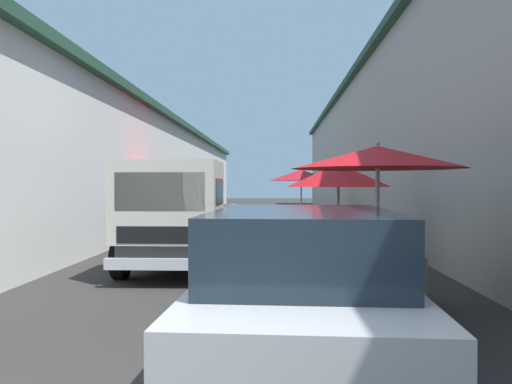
{
  "coord_description": "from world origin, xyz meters",
  "views": [
    {
      "loc": [
        -2.36,
        -0.54,
        1.67
      ],
      "look_at": [
        7.17,
        -0.17,
        1.53
      ],
      "focal_mm": 35.16,
      "sensor_mm": 36.0,
      "label": 1
    }
  ],
  "objects": [
    {
      "name": "ground",
      "position": [
        13.5,
        0.0,
        0.0
      ],
      "size": [
        90.0,
        90.0,
        0.0
      ],
      "primitive_type": "plane",
      "color": "#33302D"
    },
    {
      "name": "building_left_whitewash",
      "position": [
        15.75,
        7.18,
        2.24
      ],
      "size": [
        49.8,
        7.5,
        4.47
      ],
      "color": "silver",
      "rests_on": "ground"
    },
    {
      "name": "building_right_concrete",
      "position": [
        15.75,
        -7.18,
        3.08
      ],
      "size": [
        49.8,
        7.5,
        6.15
      ],
      "color": "#A39E93",
      "rests_on": "ground"
    },
    {
      "name": "fruit_stall_near_right",
      "position": [
        8.25,
        -1.89,
        1.64
      ],
      "size": [
        2.19,
        2.19,
        2.19
      ],
      "color": "#9E9EA3",
      "rests_on": "ground"
    },
    {
      "name": "fruit_stall_far_left",
      "position": [
        12.9,
        2.71,
        1.85
      ],
      "size": [
        2.34,
        2.34,
        2.47
      ],
      "color": "#9E9EA3",
      "rests_on": "ground"
    },
    {
      "name": "fruit_stall_far_right",
      "position": [
        4.38,
        -1.94,
        1.6
      ],
      "size": [
        2.29,
        2.29,
        2.26
      ],
      "color": "#9E9EA3",
      "rests_on": "ground"
    },
    {
      "name": "fruit_stall_near_left",
      "position": [
        17.99,
        -1.6,
        1.87
      ],
      "size": [
        2.63,
        2.63,
        2.35
      ],
      "color": "#9E9EA3",
      "rests_on": "ground"
    },
    {
      "name": "hatchback_car",
      "position": [
        2.14,
        -0.78,
        0.74
      ],
      "size": [
        3.98,
        2.05,
        1.45
      ],
      "color": "#ADAFB5",
      "rests_on": "ground"
    },
    {
      "name": "delivery_truck",
      "position": [
        7.05,
        1.32,
        1.04
      ],
      "size": [
        4.92,
        1.98,
        2.08
      ],
      "color": "black",
      "rests_on": "ground"
    },
    {
      "name": "vendor_by_crates",
      "position": [
        10.04,
        3.02,
        0.87
      ],
      "size": [
        0.62,
        0.24,
        1.53
      ],
      "color": "#665B4C",
      "rests_on": "ground"
    },
    {
      "name": "vendor_in_shade",
      "position": [
        10.96,
        2.89,
        0.92
      ],
      "size": [
        0.22,
        0.64,
        1.6
      ],
      "color": "navy",
      "rests_on": "ground"
    },
    {
      "name": "parked_scooter",
      "position": [
        11.0,
        2.31,
        0.45
      ],
      "size": [
        1.65,
        0.65,
        1.14
      ],
      "color": "black",
      "rests_on": "ground"
    }
  ]
}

